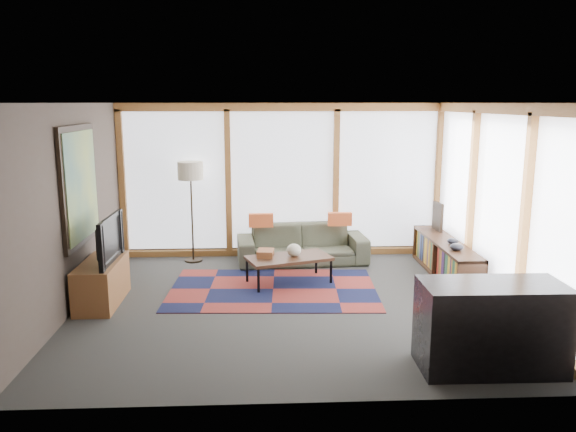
{
  "coord_description": "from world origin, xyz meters",
  "views": [
    {
      "loc": [
        -0.35,
        -7.02,
        2.6
      ],
      "look_at": [
        0.0,
        0.4,
        1.1
      ],
      "focal_mm": 35.0,
      "sensor_mm": 36.0,
      "label": 1
    }
  ],
  "objects_px": {
    "sofa": "(302,244)",
    "bookshelf": "(445,259)",
    "television": "(103,239)",
    "bar_counter": "(491,326)",
    "coffee_table": "(289,270)",
    "tv_console": "(102,283)",
    "floor_lamp": "(192,212)"
  },
  "relations": [
    {
      "from": "sofa",
      "to": "bookshelf",
      "type": "xyz_separation_m",
      "value": [
        2.12,
        -0.87,
        -0.03
      ]
    },
    {
      "from": "bookshelf",
      "to": "television",
      "type": "bearing_deg",
      "value": -169.01
    },
    {
      "from": "bar_counter",
      "to": "coffee_table",
      "type": "bearing_deg",
      "value": 124.24
    },
    {
      "from": "coffee_table",
      "to": "tv_console",
      "type": "distance_m",
      "value": 2.6
    },
    {
      "from": "coffee_table",
      "to": "floor_lamp",
      "type": "bearing_deg",
      "value": 141.09
    },
    {
      "from": "tv_console",
      "to": "bar_counter",
      "type": "bearing_deg",
      "value": -25.26
    },
    {
      "from": "sofa",
      "to": "tv_console",
      "type": "relative_size",
      "value": 1.87
    },
    {
      "from": "coffee_table",
      "to": "tv_console",
      "type": "xyz_separation_m",
      "value": [
        -2.5,
        -0.73,
        0.08
      ]
    },
    {
      "from": "sofa",
      "to": "bookshelf",
      "type": "bearing_deg",
      "value": -26.89
    },
    {
      "from": "floor_lamp",
      "to": "tv_console",
      "type": "relative_size",
      "value": 1.47
    },
    {
      "from": "coffee_table",
      "to": "bookshelf",
      "type": "relative_size",
      "value": 0.54
    },
    {
      "from": "bookshelf",
      "to": "tv_console",
      "type": "xyz_separation_m",
      "value": [
        -4.89,
        -0.94,
        0.01
      ]
    },
    {
      "from": "coffee_table",
      "to": "bookshelf",
      "type": "bearing_deg",
      "value": 5.14
    },
    {
      "from": "tv_console",
      "to": "floor_lamp",
      "type": "bearing_deg",
      "value": 64.05
    },
    {
      "from": "television",
      "to": "bar_counter",
      "type": "distance_m",
      "value": 4.79
    },
    {
      "from": "floor_lamp",
      "to": "coffee_table",
      "type": "height_order",
      "value": "floor_lamp"
    },
    {
      "from": "tv_console",
      "to": "television",
      "type": "xyz_separation_m",
      "value": [
        0.05,
        0.0,
        0.59
      ]
    },
    {
      "from": "sofa",
      "to": "tv_console",
      "type": "distance_m",
      "value": 3.31
    },
    {
      "from": "bookshelf",
      "to": "bar_counter",
      "type": "distance_m",
      "value": 3.05
    },
    {
      "from": "coffee_table",
      "to": "television",
      "type": "xyz_separation_m",
      "value": [
        -2.45,
        -0.73,
        0.67
      ]
    },
    {
      "from": "floor_lamp",
      "to": "television",
      "type": "xyz_separation_m",
      "value": [
        -0.91,
        -1.97,
        0.03
      ]
    },
    {
      "from": "floor_lamp",
      "to": "television",
      "type": "bearing_deg",
      "value": -114.79
    },
    {
      "from": "bookshelf",
      "to": "tv_console",
      "type": "bearing_deg",
      "value": -169.07
    },
    {
      "from": "bookshelf",
      "to": "floor_lamp",
      "type": "bearing_deg",
      "value": 165.38
    },
    {
      "from": "floor_lamp",
      "to": "coffee_table",
      "type": "xyz_separation_m",
      "value": [
        1.54,
        -1.24,
        -0.64
      ]
    },
    {
      "from": "sofa",
      "to": "television",
      "type": "relative_size",
      "value": 2.02
    },
    {
      "from": "coffee_table",
      "to": "bookshelf",
      "type": "distance_m",
      "value": 2.41
    },
    {
      "from": "tv_console",
      "to": "television",
      "type": "distance_m",
      "value": 0.59
    },
    {
      "from": "coffee_table",
      "to": "television",
      "type": "relative_size",
      "value": 1.14
    },
    {
      "from": "bookshelf",
      "to": "bar_counter",
      "type": "xyz_separation_m",
      "value": [
        -0.54,
        -3.0,
        0.16
      ]
    },
    {
      "from": "bookshelf",
      "to": "television",
      "type": "distance_m",
      "value": 4.97
    },
    {
      "from": "coffee_table",
      "to": "bar_counter",
      "type": "xyz_separation_m",
      "value": [
        1.86,
        -2.79,
        0.24
      ]
    }
  ]
}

